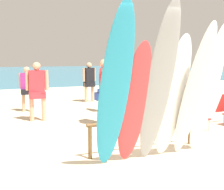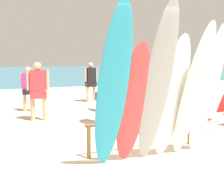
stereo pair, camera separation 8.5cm
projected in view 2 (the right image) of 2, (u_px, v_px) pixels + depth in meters
The scene contains 16 objects.
ground at pixel (27, 87), 18.52m from camera, with size 60.00×60.00×0.00m, color beige.
ocean_water at pixel (1, 72), 35.59m from camera, with size 60.00×40.00×0.02m, color teal.
surfboard_rack at pixel (143, 126), 5.79m from camera, with size 2.31×0.07×0.63m.
surfboard_teal_0 at pixel (113, 90), 4.58m from camera, with size 0.49×0.06×2.73m, color #289EC6.
surfboard_red_1 at pixel (133, 105), 4.91m from camera, with size 0.49×0.07×2.14m, color #D13D42.
surfboard_grey_2 at pixel (157, 86), 4.91m from camera, with size 0.47×0.06×2.79m, color #999EA3.
surfboard_white_3 at pixel (172, 98), 5.26m from camera, with size 0.56×0.08×2.23m, color white.
surfboard_white_4 at pixel (193, 92), 5.29m from camera, with size 0.47×0.06×2.49m, color white.
surfboard_white_5 at pixel (207, 90), 5.54m from camera, with size 0.49×0.06×2.46m, color white.
beachgoer_midbeach at pixel (105, 88), 7.94m from camera, with size 0.45×0.60×1.74m.
beachgoer_strolling at pixel (91, 79), 12.19m from camera, with size 0.59×0.29×1.58m.
beachgoer_photographing at pixel (105, 86), 9.91m from camera, with size 0.39×0.57×1.50m.
beachgoer_near_rack at pixel (38, 87), 8.53m from camera, with size 0.61×0.31×1.65m.
beachgoer_by_water at pixel (28, 86), 10.01m from camera, with size 0.47×0.37×1.48m.
beach_chair_red at pixel (175, 102), 9.39m from camera, with size 0.58×0.79×0.79m.
beach_chair_striped at pixel (192, 113), 7.48m from camera, with size 0.67×0.77×0.83m.
Camera 2 is at (-2.87, -4.93, 1.79)m, focal length 48.97 mm.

